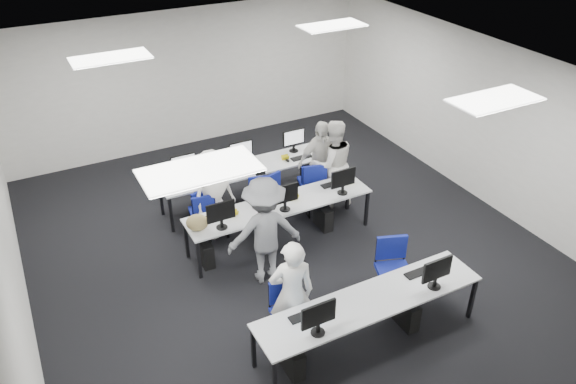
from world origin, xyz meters
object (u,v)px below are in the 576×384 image
student_0 (292,294)px  photographer (265,231)px  chair_7 (312,191)px  desk_front (370,303)px  chair_0 (289,324)px  chair_4 (315,198)px  student_2 (213,193)px  student_3 (320,161)px  chair_2 (210,224)px  chair_3 (261,209)px  chair_1 (392,281)px  chair_6 (264,201)px  student_1 (332,164)px  desk_mid (280,207)px

student_0 → photographer: size_ratio=0.93×
chair_7 → student_0: student_0 is taller
chair_7 → desk_front: bearing=-92.1°
desk_front → chair_0: chair_0 is taller
desk_front → chair_4: 3.33m
student_2 → student_3: 2.16m
chair_7 → student_2: 1.97m
desk_front → chair_2: 3.42m
chair_2 → chair_3: 0.98m
student_0 → photographer: photographer is taller
chair_1 → student_2: bearing=140.3°
desk_front → chair_4: size_ratio=3.79×
chair_6 → student_3: student_3 is taller
chair_6 → chair_3: bearing=-146.7°
student_1 → photographer: photographer is taller
desk_mid → student_0: 2.29m
desk_mid → chair_6: chair_6 is taller
student_0 → photographer: 1.36m
chair_3 → photographer: bearing=-96.3°
chair_2 → student_1: 2.47m
desk_front → chair_7: (1.04, 3.34, -0.39)m
chair_1 → chair_6: 2.98m
chair_6 → student_2: student_2 is taller
photographer → chair_1: bearing=148.1°
chair_4 → student_1: size_ratio=0.50×
desk_mid → student_3: 1.57m
student_2 → student_3: (2.16, 0.11, 0.01)m
chair_1 → student_0: student_0 is taller
desk_front → desk_mid: bearing=90.0°
chair_3 → photographer: (-0.61, -1.44, 0.62)m
desk_front → student_2: (-0.87, 3.38, 0.10)m
chair_3 → chair_6: (0.14, 0.17, 0.03)m
chair_0 → desk_mid: bearing=69.8°
student_1 → student_2: (-2.26, 0.15, -0.06)m
chair_3 → chair_0: bearing=-91.2°
chair_2 → chair_7: bearing=-15.4°
chair_1 → chair_6: size_ratio=1.08×
chair_3 → student_3: bearing=25.8°
chair_6 → desk_front: bearing=-109.5°
desk_front → chair_1: size_ratio=3.28×
desk_front → desk_mid: size_ratio=1.00×
chair_2 → student_0: (0.12, -2.74, 0.54)m
desk_front → student_0: student_0 is taller
desk_mid → chair_7: (1.04, 0.74, -0.39)m
chair_3 → chair_6: size_ratio=0.91×
chair_6 → student_2: (-0.98, -0.07, 0.50)m
chair_7 → chair_3: bearing=-161.5°
chair_4 → chair_7: bearing=84.2°
chair_1 → student_2: student_2 is taller
student_0 → student_2: bearing=-74.2°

